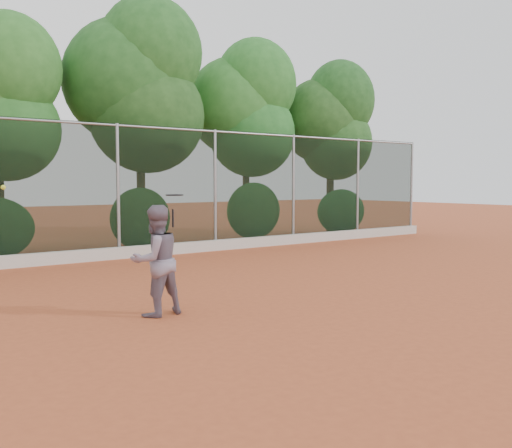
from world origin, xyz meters
TOP-DOWN VIEW (x-y plane):
  - ground at (0.00, 0.00)m, footprint 80.00×80.00m
  - concrete_curb at (0.00, 6.82)m, footprint 24.00×0.20m
  - tennis_player at (-2.19, 0.57)m, footprint 0.87×0.71m
  - chainlink_fence at (-0.00, 7.00)m, footprint 24.09×0.09m
  - foliage_backdrop at (-0.55, 8.98)m, footprint 23.70×3.63m
  - tennis_racket at (-1.90, 0.50)m, footprint 0.34×0.34m
  - tennis_ball_in_flight at (-4.25, 0.71)m, footprint 0.06×0.06m

SIDE VIEW (x-z plane):
  - ground at x=0.00m, z-range 0.00..0.00m
  - concrete_curb at x=0.00m, z-range 0.00..0.30m
  - tennis_player at x=-2.19m, z-range 0.00..1.66m
  - tennis_racket at x=-1.90m, z-range 1.51..2.01m
  - chainlink_fence at x=0.00m, z-range 0.11..3.61m
  - tennis_ball_in_flight at x=-4.25m, z-range 1.90..1.96m
  - foliage_backdrop at x=-0.55m, z-range 0.63..8.18m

